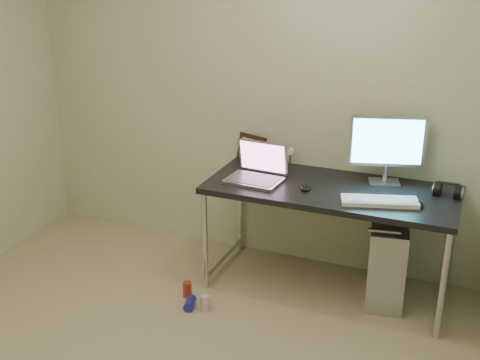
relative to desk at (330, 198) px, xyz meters
name	(u,v)px	position (x,y,z in m)	size (l,w,h in m)	color
wall_back	(252,92)	(-0.70, 0.36, 0.58)	(3.50, 0.02, 2.50)	beige
desk	(330,198)	(0.00, 0.00, 0.00)	(1.62, 0.71, 0.75)	black
tower_computer	(387,259)	(0.39, 0.05, -0.39)	(0.31, 0.56, 0.59)	#BBBBC0
cable_a	(387,226)	(0.34, 0.31, -0.27)	(0.01, 0.01, 0.70)	black
cable_b	(400,232)	(0.43, 0.29, -0.29)	(0.01, 0.01, 0.72)	black
can_red	(187,289)	(-0.83, -0.48, -0.62)	(0.06, 0.06, 0.11)	#AE2F21
can_white	(205,303)	(-0.65, -0.59, -0.62)	(0.06, 0.06, 0.11)	silver
can_blue	(190,303)	(-0.75, -0.60, -0.64)	(0.07, 0.07, 0.12)	#1F25A7
laptop	(257,171)	(-0.50, -0.05, 0.14)	(0.38, 0.32, 0.25)	#B0AFB6
monitor	(388,144)	(0.31, 0.21, 0.35)	(0.48, 0.19, 0.46)	#B0AFB6
keyboard	(380,201)	(0.34, -0.15, 0.09)	(0.46, 0.15, 0.03)	white
mouse_right	(418,203)	(0.56, -0.11, 0.10)	(0.07, 0.11, 0.04)	black
mouse_left	(306,187)	(-0.14, -0.10, 0.10)	(0.07, 0.11, 0.04)	black
headphones	(448,191)	(0.72, 0.14, 0.11)	(0.18, 0.11, 0.11)	black
picture_frame	(252,148)	(-0.68, 0.30, 0.17)	(0.24, 0.03, 0.19)	black
webcam	(290,153)	(-0.38, 0.30, 0.17)	(0.04, 0.03, 0.13)	silver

